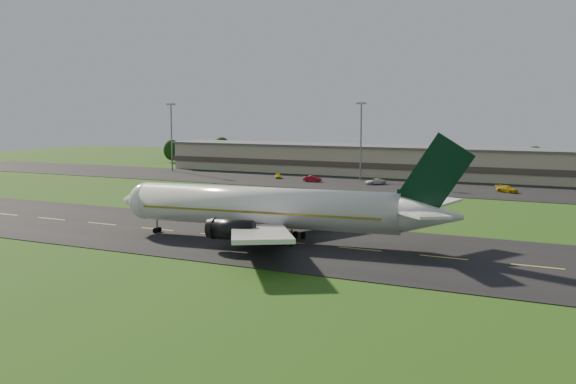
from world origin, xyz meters
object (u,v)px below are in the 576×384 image
at_px(terminal, 384,161).
at_px(light_mast_west, 171,129).
at_px(light_mast_centre, 361,132).
at_px(airliner, 271,208).
at_px(service_vehicle_a, 278,176).
at_px(service_vehicle_d, 507,189).
at_px(service_vehicle_c, 375,181).
at_px(service_vehicle_b, 312,179).

xyz_separation_m(terminal, light_mast_west, (-61.40, -16.18, 8.75)).
height_order(terminal, light_mast_centre, light_mast_centre).
bearing_deg(terminal, airliner, -82.08).
relative_size(light_mast_centre, service_vehicle_a, 5.27).
distance_m(service_vehicle_a, service_vehicle_d, 59.84).
bearing_deg(light_mast_centre, service_vehicle_d, -14.43).
bearing_deg(terminal, service_vehicle_c, -77.70).
relative_size(terminal, service_vehicle_b, 31.77).
height_order(airliner, light_mast_west, light_mast_west).
height_order(light_mast_centre, service_vehicle_c, light_mast_centre).
distance_m(service_vehicle_b, service_vehicle_c, 16.53).
xyz_separation_m(terminal, service_vehicle_d, (36.60, -25.96, -3.14)).
bearing_deg(light_mast_west, service_vehicle_c, -6.45).
bearing_deg(light_mast_west, light_mast_centre, 0.00).
relative_size(airliner, light_mast_centre, 2.52).
bearing_deg(service_vehicle_d, service_vehicle_c, 115.42).
xyz_separation_m(airliner, service_vehicle_a, (-36.41, 74.85, -3.90)).
xyz_separation_m(light_mast_centre, service_vehicle_c, (6.57, -7.53, -11.93)).
distance_m(light_mast_west, service_vehicle_a, 40.50).
xyz_separation_m(terminal, service_vehicle_b, (-11.31, -24.94, -3.14)).
xyz_separation_m(service_vehicle_b, service_vehicle_c, (16.48, 1.22, -0.04)).
height_order(service_vehicle_c, service_vehicle_d, service_vehicle_d).
relative_size(airliner, service_vehicle_b, 11.22).
bearing_deg(service_vehicle_a, service_vehicle_b, -46.41).
bearing_deg(service_vehicle_c, service_vehicle_b, -132.52).
bearing_deg(service_vehicle_b, airliner, -170.24).
height_order(service_vehicle_a, service_vehicle_d, service_vehicle_d).
distance_m(terminal, service_vehicle_b, 27.56).
bearing_deg(light_mast_west, airliner, -46.90).
relative_size(light_mast_west, service_vehicle_c, 3.99).
height_order(service_vehicle_b, service_vehicle_d, service_vehicle_b).
relative_size(airliner, service_vehicle_d, 9.96).
bearing_deg(light_mast_centre, airliner, -79.53).
relative_size(terminal, light_mast_west, 7.13).
bearing_deg(service_vehicle_b, service_vehicle_c, -95.13).
bearing_deg(airliner, service_vehicle_b, 102.50).
bearing_deg(service_vehicle_d, service_vehicle_a, 114.98).
xyz_separation_m(light_mast_centre, service_vehicle_d, (38.01, -9.78, -11.89)).
height_order(airliner, service_vehicle_d, airliner).
distance_m(service_vehicle_b, service_vehicle_d, 47.93).
distance_m(light_mast_centre, service_vehicle_c, 15.56).
bearing_deg(service_vehicle_d, light_mast_west, 113.81).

